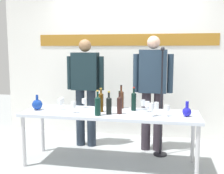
# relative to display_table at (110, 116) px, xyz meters

# --- Properties ---
(ground_plane) EXTENTS (10.00, 10.00, 0.00)m
(ground_plane) POSITION_rel_display_table_xyz_m (0.00, 0.00, -0.67)
(ground_plane) COLOR #9EA3A4
(back_wall) EXTENTS (4.48, 0.11, 3.00)m
(back_wall) POSITION_rel_display_table_xyz_m (0.00, 1.37, 0.84)
(back_wall) COLOR white
(back_wall) RESTS_ON ground
(display_table) EXTENTS (2.33, 0.67, 0.72)m
(display_table) POSITION_rel_display_table_xyz_m (0.00, 0.00, 0.00)
(display_table) COLOR silver
(display_table) RESTS_ON ground
(decanter_blue_left) EXTENTS (0.14, 0.14, 0.21)m
(decanter_blue_left) POSITION_rel_display_table_xyz_m (-1.01, -0.05, 0.13)
(decanter_blue_left) COLOR #153898
(decanter_blue_left) RESTS_ON display_table
(decanter_blue_right) EXTENTS (0.11, 0.11, 0.19)m
(decanter_blue_right) POSITION_rel_display_table_xyz_m (0.98, -0.05, 0.12)
(decanter_blue_right) COLOR #1B1BB3
(decanter_blue_right) RESTS_ON display_table
(presenter_left) EXTENTS (0.60, 0.22, 1.70)m
(presenter_left) POSITION_rel_display_table_xyz_m (-0.53, 0.66, 0.31)
(presenter_left) COLOR #242E3B
(presenter_left) RESTS_ON ground
(presenter_right) EXTENTS (0.60, 0.22, 1.74)m
(presenter_right) POSITION_rel_display_table_xyz_m (0.53, 0.66, 0.33)
(presenter_right) COLOR #322A33
(presenter_right) RESTS_ON ground
(wine_bottle_0) EXTENTS (0.07, 0.07, 0.33)m
(wine_bottle_0) POSITION_rel_display_table_xyz_m (0.11, 0.27, 0.19)
(wine_bottle_0) COLOR #502C1B
(wine_bottle_0) RESTS_ON display_table
(wine_bottle_1) EXTENTS (0.07, 0.07, 0.32)m
(wine_bottle_1) POSITION_rel_display_table_xyz_m (0.30, 0.16, 0.19)
(wine_bottle_1) COLOR black
(wine_bottle_1) RESTS_ON display_table
(wine_bottle_2) EXTENTS (0.07, 0.07, 0.30)m
(wine_bottle_2) POSITION_rel_display_table_xyz_m (0.14, -0.06, 0.18)
(wine_bottle_2) COLOR black
(wine_bottle_2) RESTS_ON display_table
(wine_bottle_3) EXTENTS (0.07, 0.07, 0.30)m
(wine_bottle_3) POSITION_rel_display_table_xyz_m (0.01, -0.12, 0.18)
(wine_bottle_3) COLOR black
(wine_bottle_3) RESTS_ON display_table
(wine_bottle_4) EXTENTS (0.08, 0.08, 0.32)m
(wine_bottle_4) POSITION_rel_display_table_xyz_m (-0.11, -0.21, 0.19)
(wine_bottle_4) COLOR black
(wine_bottle_4) RESTS_ON display_table
(wine_bottle_5) EXTENTS (0.06, 0.06, 0.32)m
(wine_bottle_5) POSITION_rel_display_table_xyz_m (-0.12, 0.00, 0.20)
(wine_bottle_5) COLOR #54340A
(wine_bottle_5) RESTS_ON display_table
(wine_glass_left_0) EXTENTS (0.06, 0.06, 0.14)m
(wine_glass_left_0) POSITION_rel_display_table_xyz_m (-0.74, 0.18, 0.16)
(wine_glass_left_0) COLOR white
(wine_glass_left_0) RESTS_ON display_table
(wine_glass_left_1) EXTENTS (0.07, 0.07, 0.16)m
(wine_glass_left_1) POSITION_rel_display_table_xyz_m (-0.70, 0.01, 0.17)
(wine_glass_left_1) COLOR white
(wine_glass_left_1) RESTS_ON display_table
(wine_glass_left_2) EXTENTS (0.07, 0.07, 0.14)m
(wine_glass_left_2) POSITION_rel_display_table_xyz_m (-0.41, 0.20, 0.15)
(wine_glass_left_2) COLOR white
(wine_glass_left_2) RESTS_ON display_table
(wine_glass_left_3) EXTENTS (0.06, 0.06, 0.16)m
(wine_glass_left_3) POSITION_rel_display_table_xyz_m (-0.45, -0.14, 0.16)
(wine_glass_left_3) COLOR white
(wine_glass_left_3) RESTS_ON display_table
(wine_glass_right_0) EXTENTS (0.06, 0.06, 0.17)m
(wine_glass_right_0) POSITION_rel_display_table_xyz_m (0.55, -0.14, 0.17)
(wine_glass_right_0) COLOR white
(wine_glass_right_0) RESTS_ON display_table
(wine_glass_right_1) EXTENTS (0.06, 0.06, 0.15)m
(wine_glass_right_1) POSITION_rel_display_table_xyz_m (0.48, 0.10, 0.16)
(wine_glass_right_1) COLOR white
(wine_glass_right_1) RESTS_ON display_table
(wine_glass_right_2) EXTENTS (0.07, 0.07, 0.14)m
(wine_glass_right_2) POSITION_rel_display_table_xyz_m (0.74, -0.09, 0.16)
(wine_glass_right_2) COLOR white
(wine_glass_right_2) RESTS_ON display_table
(wine_glass_right_3) EXTENTS (0.06, 0.06, 0.17)m
(wine_glass_right_3) POSITION_rel_display_table_xyz_m (0.61, -0.07, 0.18)
(wine_glass_right_3) COLOR white
(wine_glass_right_3) RESTS_ON display_table
(wine_glass_right_4) EXTENTS (0.06, 0.06, 0.14)m
(wine_glass_right_4) POSITION_rel_display_table_xyz_m (0.42, 0.21, 0.15)
(wine_glass_right_4) COLOR white
(wine_glass_right_4) RESTS_ON display_table
(microphone_stand) EXTENTS (0.20, 0.20, 1.58)m
(microphone_stand) POSITION_rel_display_table_xyz_m (0.66, 0.46, -0.13)
(microphone_stand) COLOR black
(microphone_stand) RESTS_ON ground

